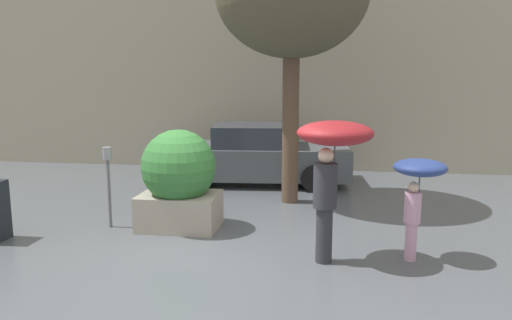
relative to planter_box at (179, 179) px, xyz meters
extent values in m
plane|color=#51565B|center=(0.71, -1.03, -0.81)|extent=(40.00, 40.00, 0.00)
cube|color=#9E937F|center=(0.71, 5.47, 2.19)|extent=(18.00, 0.30, 6.00)
cube|color=#9E9384|center=(0.00, 0.00, -0.53)|extent=(1.26, 0.88, 0.56)
sphere|color=#337033|center=(0.00, 0.00, 0.20)|extent=(1.19, 1.19, 1.19)
cylinder|color=#2D2D33|center=(2.33, -1.17, -0.44)|extent=(0.22, 0.22, 0.74)
cylinder|color=#2D2D33|center=(2.33, -1.17, 0.23)|extent=(0.31, 0.31, 0.59)
sphere|color=beige|center=(2.33, -1.17, 0.62)|extent=(0.20, 0.20, 0.20)
cylinder|color=#4C4C51|center=(2.44, -1.08, 0.58)|extent=(0.02, 0.02, 0.65)
ellipsoid|color=maroon|center=(2.44, -1.08, 0.90)|extent=(0.99, 0.99, 0.32)
cylinder|color=#D199B7|center=(3.48, -0.94, -0.55)|extent=(0.15, 0.15, 0.52)
cylinder|color=#D199B7|center=(3.48, -0.94, -0.08)|extent=(0.22, 0.22, 0.41)
sphere|color=beige|center=(3.48, -0.94, 0.19)|extent=(0.14, 0.14, 0.14)
cylinder|color=#4C4C51|center=(3.55, -0.88, 0.19)|extent=(0.02, 0.02, 0.51)
ellipsoid|color=navy|center=(3.55, -0.88, 0.44)|extent=(0.69, 0.69, 0.22)
cube|color=#4C5156|center=(0.72, 3.64, -0.30)|extent=(4.32, 2.18, 0.69)
cube|color=#2D333D|center=(0.72, 3.64, 0.28)|extent=(2.01, 1.70, 0.48)
cylinder|color=black|center=(-0.49, 2.62, -0.51)|extent=(0.62, 0.27, 0.60)
cylinder|color=black|center=(-0.65, 4.44, -0.51)|extent=(0.62, 0.27, 0.60)
cylinder|color=black|center=(2.09, 2.85, -0.51)|extent=(0.62, 0.27, 0.60)
cylinder|color=black|center=(1.93, 4.66, -0.51)|extent=(0.62, 0.27, 0.60)
cylinder|color=brown|center=(1.63, 1.94, 0.77)|extent=(0.32, 0.32, 3.17)
cylinder|color=#595B60|center=(-1.13, -0.13, -0.25)|extent=(0.05, 0.05, 1.12)
cylinder|color=gray|center=(-1.13, -0.13, 0.41)|extent=(0.14, 0.14, 0.20)
camera|label=1|loc=(2.36, -7.54, 1.65)|focal=35.00mm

